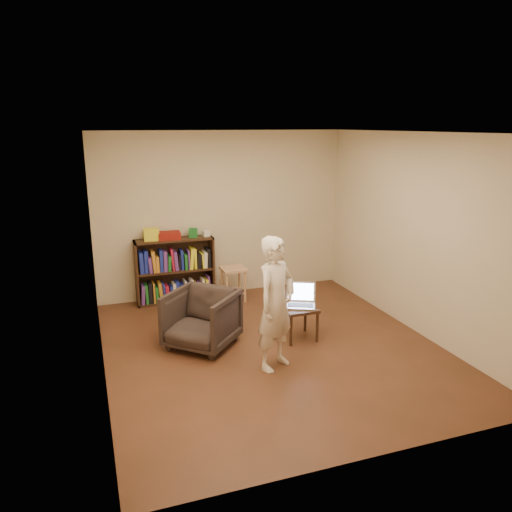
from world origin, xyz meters
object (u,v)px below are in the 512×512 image
object	(u,v)px
side_table	(299,312)
laptop	(301,301)
stool	(233,274)
armchair	(201,319)
person	(276,304)
bookshelf	(175,274)

from	to	relation	value
side_table	laptop	bearing A→B (deg)	51.29
side_table	stool	bearing A→B (deg)	102.91
stool	side_table	xyz separation A→B (m)	(0.38, -1.65, -0.08)
armchair	side_table	distance (m)	1.24
stool	person	size ratio (longest dim) A/B	0.35
laptop	person	world-z (taller)	person
stool	person	distance (m)	2.31
person	bookshelf	bearing A→B (deg)	72.94
armchair	person	size ratio (longest dim) A/B	0.52
side_table	person	size ratio (longest dim) A/B	0.28
person	laptop	bearing A→B (deg)	16.66
stool	side_table	distance (m)	1.70
bookshelf	person	size ratio (longest dim) A/B	0.79
laptop	armchair	bearing A→B (deg)	-160.03
bookshelf	laptop	bearing A→B (deg)	-55.48
armchair	person	xyz separation A→B (m)	(0.67, -0.81, 0.40)
side_table	laptop	xyz separation A→B (m)	(0.05, 0.07, 0.13)
stool	person	xyz separation A→B (m)	(-0.18, -2.28, 0.33)
bookshelf	armchair	bearing A→B (deg)	-89.81
stool	laptop	distance (m)	1.65
stool	armchair	bearing A→B (deg)	-120.00
bookshelf	stool	distance (m)	0.90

